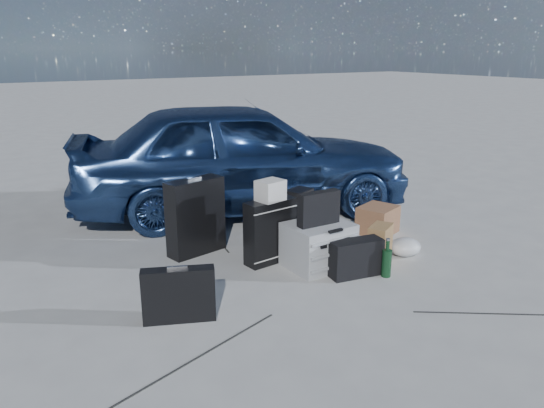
{
  "coord_description": "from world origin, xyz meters",
  "views": [
    {
      "loc": [
        -2.49,
        -3.15,
        1.85
      ],
      "look_at": [
        0.02,
        0.85,
        0.46
      ],
      "focal_mm": 35.0,
      "sensor_mm": 36.0,
      "label": 1
    }
  ],
  "objects_px": {
    "suitcase_right": "(270,231)",
    "cardboard_box": "(378,220)",
    "suitcase_left": "(196,217)",
    "briefcase": "(179,295)",
    "car": "(242,156)",
    "green_bottle": "(387,258)",
    "pelican_case": "(318,245)",
    "duffel_bag": "(296,220)"
  },
  "relations": [
    {
      "from": "suitcase_right",
      "to": "cardboard_box",
      "type": "relative_size",
      "value": 1.53
    },
    {
      "from": "suitcase_left",
      "to": "cardboard_box",
      "type": "distance_m",
      "value": 1.91
    },
    {
      "from": "briefcase",
      "to": "cardboard_box",
      "type": "xyz_separation_m",
      "value": [
        2.48,
        0.65,
        -0.06
      ]
    },
    {
      "from": "car",
      "to": "cardboard_box",
      "type": "bearing_deg",
      "value": -133.62
    },
    {
      "from": "suitcase_left",
      "to": "green_bottle",
      "type": "height_order",
      "value": "suitcase_left"
    },
    {
      "from": "briefcase",
      "to": "suitcase_left",
      "type": "bearing_deg",
      "value": 82.91
    },
    {
      "from": "suitcase_right",
      "to": "green_bottle",
      "type": "xyz_separation_m",
      "value": [
        0.65,
        -0.8,
        -0.13
      ]
    },
    {
      "from": "pelican_case",
      "to": "suitcase_right",
      "type": "distance_m",
      "value": 0.44
    },
    {
      "from": "suitcase_left",
      "to": "duffel_bag",
      "type": "relative_size",
      "value": 0.94
    },
    {
      "from": "briefcase",
      "to": "duffel_bag",
      "type": "relative_size",
      "value": 0.67
    },
    {
      "from": "suitcase_left",
      "to": "car",
      "type": "bearing_deg",
      "value": 31.72
    },
    {
      "from": "suitcase_right",
      "to": "duffel_bag",
      "type": "bearing_deg",
      "value": 29.45
    },
    {
      "from": "briefcase",
      "to": "duffel_bag",
      "type": "height_order",
      "value": "briefcase"
    },
    {
      "from": "suitcase_left",
      "to": "duffel_bag",
      "type": "height_order",
      "value": "suitcase_left"
    },
    {
      "from": "briefcase",
      "to": "suitcase_right",
      "type": "distance_m",
      "value": 1.26
    },
    {
      "from": "pelican_case",
      "to": "cardboard_box",
      "type": "bearing_deg",
      "value": 18.47
    },
    {
      "from": "green_bottle",
      "to": "cardboard_box",
      "type": "bearing_deg",
      "value": 50.89
    },
    {
      "from": "cardboard_box",
      "to": "suitcase_right",
      "type": "bearing_deg",
      "value": -177.15
    },
    {
      "from": "pelican_case",
      "to": "car",
      "type": "bearing_deg",
      "value": 80.66
    },
    {
      "from": "green_bottle",
      "to": "suitcase_left",
      "type": "bearing_deg",
      "value": 129.81
    },
    {
      "from": "car",
      "to": "cardboard_box",
      "type": "height_order",
      "value": "car"
    },
    {
      "from": "car",
      "to": "pelican_case",
      "type": "bearing_deg",
      "value": -170.34
    },
    {
      "from": "briefcase",
      "to": "suitcase_left",
      "type": "distance_m",
      "value": 1.31
    },
    {
      "from": "car",
      "to": "suitcase_left",
      "type": "xyz_separation_m",
      "value": [
        -1.03,
        -0.97,
        -0.3
      ]
    },
    {
      "from": "suitcase_right",
      "to": "cardboard_box",
      "type": "height_order",
      "value": "suitcase_right"
    },
    {
      "from": "duffel_bag",
      "to": "cardboard_box",
      "type": "height_order",
      "value": "duffel_bag"
    },
    {
      "from": "suitcase_right",
      "to": "pelican_case",
      "type": "bearing_deg",
      "value": -52.82
    },
    {
      "from": "cardboard_box",
      "to": "duffel_bag",
      "type": "bearing_deg",
      "value": 157.73
    },
    {
      "from": "suitcase_left",
      "to": "green_bottle",
      "type": "relative_size",
      "value": 2.19
    },
    {
      "from": "suitcase_left",
      "to": "duffel_bag",
      "type": "xyz_separation_m",
      "value": [
        1.02,
        -0.16,
        -0.17
      ]
    },
    {
      "from": "duffel_bag",
      "to": "car",
      "type": "bearing_deg",
      "value": 64.28
    },
    {
      "from": "duffel_bag",
      "to": "green_bottle",
      "type": "distance_m",
      "value": 1.2
    },
    {
      "from": "car",
      "to": "suitcase_right",
      "type": "xyz_separation_m",
      "value": [
        -0.56,
        -1.53,
        -0.37
      ]
    },
    {
      "from": "car",
      "to": "cardboard_box",
      "type": "relative_size",
      "value": 10.19
    },
    {
      "from": "briefcase",
      "to": "green_bottle",
      "type": "xyz_separation_m",
      "value": [
        1.77,
        -0.22,
        -0.04
      ]
    },
    {
      "from": "cardboard_box",
      "to": "green_bottle",
      "type": "height_order",
      "value": "green_bottle"
    },
    {
      "from": "car",
      "to": "green_bottle",
      "type": "height_order",
      "value": "car"
    },
    {
      "from": "duffel_bag",
      "to": "cardboard_box",
      "type": "bearing_deg",
      "value": -47.64
    },
    {
      "from": "suitcase_right",
      "to": "duffel_bag",
      "type": "relative_size",
      "value": 0.77
    },
    {
      "from": "green_bottle",
      "to": "suitcase_right",
      "type": "bearing_deg",
      "value": 129.25
    },
    {
      "from": "suitcase_right",
      "to": "green_bottle",
      "type": "distance_m",
      "value": 1.04
    },
    {
      "from": "suitcase_left",
      "to": "green_bottle",
      "type": "bearing_deg",
      "value": -61.81
    }
  ]
}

